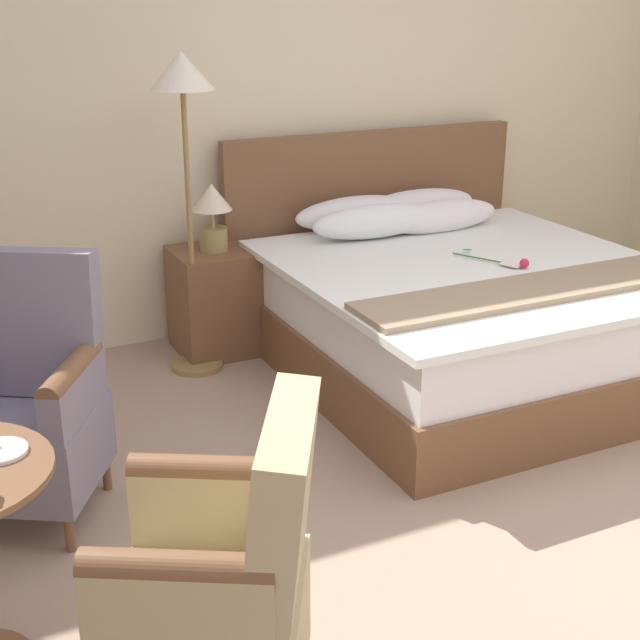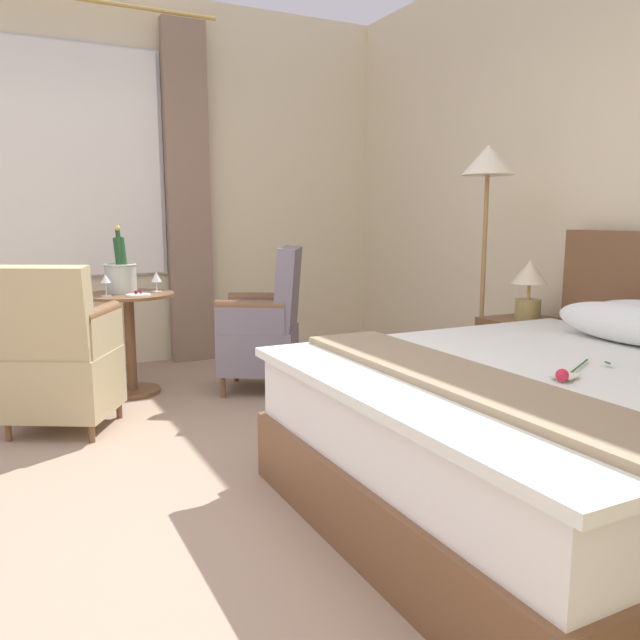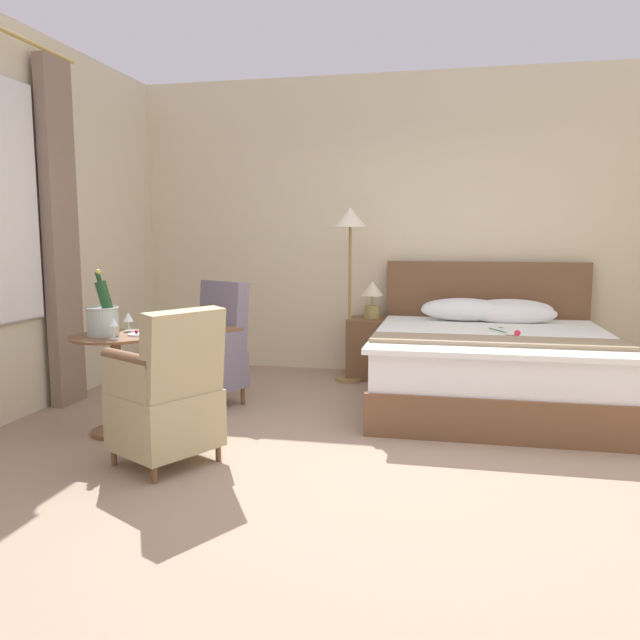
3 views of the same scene
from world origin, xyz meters
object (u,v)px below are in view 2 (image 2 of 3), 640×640
object	(u,v)px
nightstand	(525,365)
wine_glass_near_bucket	(106,280)
bedside_lamp	(529,284)
armchair_facing_bed	(60,360)
side_table_round	(130,333)
wine_glass_near_edge	(156,278)
floor_lamp_brass	(487,193)
champagne_bucket	(121,274)
armchair_by_window	(266,328)
bed	(579,426)
snack_plate	(138,295)

from	to	relation	value
nightstand	wine_glass_near_bucket	size ratio (longest dim) A/B	4.09
bedside_lamp	armchair_facing_bed	size ratio (longest dim) A/B	0.38
bedside_lamp	side_table_round	distance (m)	2.69
wine_glass_near_edge	armchair_facing_bed	bearing A→B (deg)	-47.97
floor_lamp_brass	champagne_bucket	size ratio (longest dim) A/B	3.61
side_table_round	armchair_facing_bed	size ratio (longest dim) A/B	0.73
champagne_bucket	armchair_facing_bed	world-z (taller)	champagne_bucket
armchair_by_window	champagne_bucket	bearing A→B (deg)	-114.15
bed	bedside_lamp	distance (m)	1.43
nightstand	side_table_round	world-z (taller)	side_table_round
wine_glass_near_bucket	wine_glass_near_edge	size ratio (longest dim) A/B	1.03
floor_lamp_brass	snack_plate	bearing A→B (deg)	-121.73
wine_glass_near_edge	nightstand	bearing A→B (deg)	51.72
floor_lamp_brass	snack_plate	world-z (taller)	floor_lamp_brass
bedside_lamp	side_table_round	xyz separation A→B (m)	(-1.55, -2.17, -0.39)
side_table_round	bedside_lamp	bearing A→B (deg)	54.41
wine_glass_near_bucket	wine_glass_near_edge	bearing A→B (deg)	103.24
floor_lamp_brass	armchair_by_window	world-z (taller)	floor_lamp_brass
bedside_lamp	armchair_facing_bed	distance (m)	2.85
bed	nightstand	xyz separation A→B (m)	(-1.10, 0.79, -0.06)
floor_lamp_brass	armchair_facing_bed	xyz separation A→B (m)	(-0.72, -2.47, -0.96)
nightstand	wine_glass_near_bucket	xyz separation A→B (m)	(-1.47, -2.32, 0.52)
snack_plate	armchair_facing_bed	world-z (taller)	armchair_facing_bed
nightstand	floor_lamp_brass	xyz separation A→B (m)	(-0.19, -0.20, 1.08)
wine_glass_near_edge	bed	bearing A→B (deg)	24.05
champagne_bucket	wine_glass_near_bucket	size ratio (longest dim) A/B	3.19
floor_lamp_brass	armchair_facing_bed	bearing A→B (deg)	-106.34
bedside_lamp	bed	bearing A→B (deg)	-35.66
nightstand	floor_lamp_brass	distance (m)	1.12
floor_lamp_brass	champagne_bucket	distance (m)	2.51
bedside_lamp	floor_lamp_brass	size ratio (longest dim) A/B	0.22
bedside_lamp	armchair_facing_bed	xyz separation A→B (m)	(-0.92, -2.67, -0.40)
bed	snack_plate	world-z (taller)	bed
floor_lamp_brass	armchair_facing_bed	world-z (taller)	floor_lamp_brass
wine_glass_near_bucket	wine_glass_near_edge	world-z (taller)	wine_glass_near_bucket
nightstand	snack_plate	world-z (taller)	snack_plate
bed	side_table_round	distance (m)	2.99
nightstand	champagne_bucket	bearing A→B (deg)	-126.37
nightstand	bedside_lamp	bearing A→B (deg)	180.00
wine_glass_near_edge	snack_plate	xyz separation A→B (m)	(0.17, -0.16, -0.09)
bed	armchair_facing_bed	xyz separation A→B (m)	(-2.01, -1.89, 0.07)
nightstand	wine_glass_near_edge	distance (m)	2.56
champagne_bucket	armchair_facing_bed	distance (m)	0.95
wine_glass_near_edge	floor_lamp_brass	bearing A→B (deg)	52.40
wine_glass_near_edge	snack_plate	distance (m)	0.25
floor_lamp_brass	wine_glass_near_bucket	size ratio (longest dim) A/B	11.50
nightstand	snack_plate	distance (m)	2.57
wine_glass_near_bucket	armchair_facing_bed	world-z (taller)	armchair_facing_bed
bedside_lamp	armchair_facing_bed	bearing A→B (deg)	-108.95
nightstand	floor_lamp_brass	world-z (taller)	floor_lamp_brass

